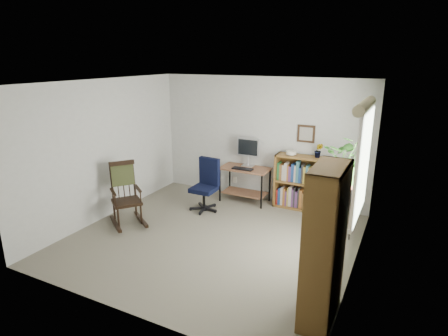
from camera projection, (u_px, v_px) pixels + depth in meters
The scene contains 18 objects.
floor at pixel (213, 238), 5.88m from camera, with size 4.20×4.00×0.00m, color gray.
ceiling at pixel (211, 82), 5.20m from camera, with size 4.20×4.00×0.00m, color silver.
wall_back at pixel (261, 140), 7.25m from camera, with size 4.20×0.00×2.40m, color silver.
wall_front at pixel (119, 214), 3.83m from camera, with size 4.20×0.00×2.40m, color silver.
wall_left at pixel (105, 150), 6.45m from camera, with size 0.00×4.00×2.40m, color silver.
wall_right at pixel (361, 186), 4.63m from camera, with size 0.00×4.00×2.40m, color silver.
window at pixel (362, 165), 4.85m from camera, with size 0.12×1.20×1.50m, color white, non-canonical shape.
desk at pixel (245, 184), 7.33m from camera, with size 0.95×0.52×0.68m, color brown, non-canonical shape.
monitor at pixel (248, 152), 7.27m from camera, with size 0.46×0.16×0.56m, color #B9BABE, non-canonical shape.
keyboard at pixel (243, 169), 7.12m from camera, with size 0.40×0.15×0.03m, color black.
office_chair at pixel (204, 185), 6.83m from camera, with size 0.54×0.54×0.98m, color black, non-canonical shape.
rocking_chair at pixel (126, 194), 6.26m from camera, with size 0.56×0.94×1.08m, color black, non-canonical shape.
low_bookshelf at pixel (301, 183), 6.92m from camera, with size 0.96×0.32×1.02m, color brown, non-canonical shape.
tall_bookshelf at pixel (324, 246), 3.87m from camera, with size 0.32×0.75×1.72m, color brown, non-canonical shape.
plant_stand at pixel (343, 210), 5.71m from camera, with size 0.28×0.28×0.99m, color black, non-canonical shape.
spider_plant at pixel (350, 136), 5.38m from camera, with size 1.69×1.88×1.46m, color #2F6222.
potted_plant_small at pixel (318, 155), 6.64m from camera, with size 0.13×0.24×0.11m, color #2F6222.
framed_picture at pixel (306, 134), 6.79m from camera, with size 0.32×0.04×0.32m, color black, non-canonical shape.
Camera 1 is at (2.56, -4.67, 2.74)m, focal length 30.00 mm.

